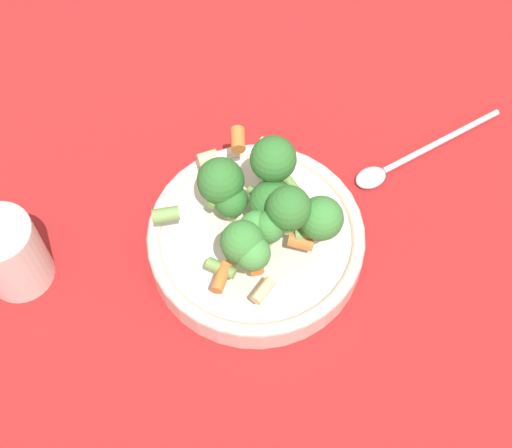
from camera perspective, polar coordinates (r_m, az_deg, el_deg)
ground_plane at (r=0.74m, az=-0.00°, el=-2.00°), size 3.00×3.00×0.00m
bowl at (r=0.73m, az=-0.00°, el=-1.25°), size 0.22×0.22×0.04m
pasta_salad at (r=0.67m, az=0.52°, el=1.34°), size 0.18×0.16×0.09m
cup at (r=0.73m, az=-19.15°, el=-2.18°), size 0.07×0.07×0.09m
spoon at (r=0.81m, az=11.75°, el=5.00°), size 0.03×0.20×0.01m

